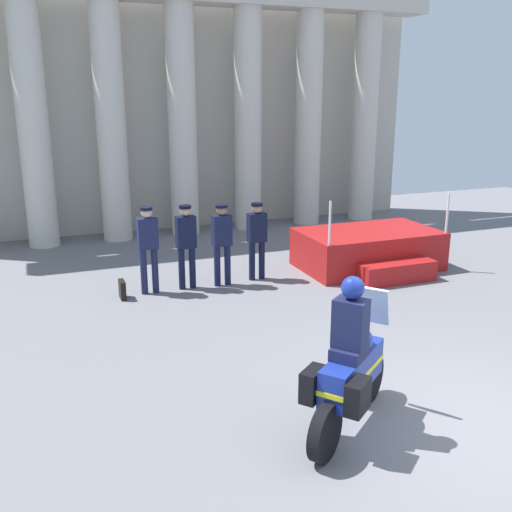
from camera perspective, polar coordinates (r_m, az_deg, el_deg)
name	(u,v)px	position (r m, az deg, el deg)	size (l,w,h in m)	color
ground_plane	(466,427)	(7.58, 19.96, -15.54)	(28.00, 28.00, 0.00)	slate
colonnade_backdrop	(177,101)	(16.48, -7.74, 14.81)	(14.63, 1.61, 6.83)	beige
reviewing_stand	(370,250)	(13.23, 11.10, 0.54)	(3.04, 2.31, 1.75)	#A51919
officer_in_row_0	(148,243)	(11.38, -10.56, 1.27)	(0.38, 0.24, 1.73)	#191E42
officer_in_row_1	(186,240)	(11.55, -6.88, 1.56)	(0.38, 0.24, 1.70)	black
officer_in_row_2	(222,238)	(11.69, -3.36, 1.74)	(0.38, 0.24, 1.68)	#141938
officer_in_row_3	(257,235)	(12.06, 0.09, 2.09)	(0.38, 0.24, 1.64)	black
motorcycle_with_rider	(350,368)	(6.81, 9.20, -10.82)	(1.72, 1.39, 1.90)	black
briefcase_on_ground	(122,290)	(11.41, -12.99, -3.24)	(0.10, 0.32, 0.36)	black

